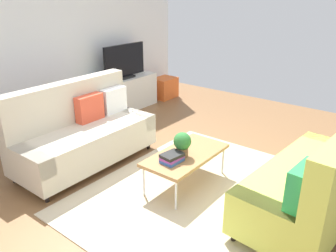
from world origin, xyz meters
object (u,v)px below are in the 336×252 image
at_px(tv_console, 125,94).
at_px(tv, 125,62).
at_px(couch_green, 318,181).
at_px(vase_0, 100,79).
at_px(storage_trunk, 164,88).
at_px(bottle_0, 111,77).
at_px(couch_beige, 83,132).
at_px(bottle_1, 115,75).
at_px(table_book_0, 172,160).
at_px(potted_plant, 182,143).
at_px(coffee_table, 186,155).

bearing_deg(tv_console, tv, -90.00).
height_order(couch_green, vase_0, couch_green).
bearing_deg(vase_0, storage_trunk, -5.10).
xyz_separation_m(tv_console, bottle_0, (-0.38, -0.04, 0.42)).
relative_size(couch_beige, storage_trunk, 3.67).
bearing_deg(tv_console, bottle_1, -172.10).
bearing_deg(bottle_1, couch_green, -104.03).
distance_m(vase_0, bottle_1, 0.31).
xyz_separation_m(table_book_0, bottle_0, (1.44, 2.52, 0.30)).
distance_m(storage_trunk, potted_plant, 3.70).
bearing_deg(tv_console, couch_beige, -149.54).
relative_size(couch_beige, potted_plant, 6.52).
height_order(tv, table_book_0, tv).
height_order(couch_green, bottle_0, couch_green).
relative_size(tv, table_book_0, 4.17).
xyz_separation_m(coffee_table, bottle_1, (1.27, 2.52, 0.37)).
bearing_deg(table_book_0, potted_plant, -1.59).
height_order(coffee_table, storage_trunk, storage_trunk).
height_order(couch_beige, bottle_1, couch_beige).
xyz_separation_m(coffee_table, vase_0, (0.97, 2.61, 0.33)).
bearing_deg(bottle_0, coffee_table, -114.97).
bearing_deg(bottle_0, couch_beige, -144.78).
bearing_deg(bottle_0, bottle_1, 0.00).
relative_size(tv_console, table_book_0, 5.83).
bearing_deg(potted_plant, tv, 57.24).
height_order(couch_green, tv, tv).
bearing_deg(storage_trunk, bottle_1, 177.53).
xyz_separation_m(couch_beige, tv_console, (1.94, 1.14, -0.13)).
height_order(tv_console, tv, tv).
distance_m(potted_plant, table_book_0, 0.24).
bearing_deg(tv, table_book_0, -125.68).
distance_m(couch_beige, bottle_0, 1.93).
bearing_deg(bottle_0, couch_green, -102.77).
relative_size(potted_plant, vase_0, 1.68).
bearing_deg(bottle_1, tv_console, 7.90).
xyz_separation_m(coffee_table, table_book_0, (-0.27, 0.00, 0.05)).
distance_m(couch_green, vase_0, 4.10).
bearing_deg(coffee_table, couch_green, -78.78).
bearing_deg(potted_plant, table_book_0, 178.41).
height_order(vase_0, bottle_0, bottle_0).
relative_size(tv, vase_0, 5.73).
relative_size(tv_console, bottle_0, 7.24).
relative_size(couch_green, storage_trunk, 3.76).
bearing_deg(table_book_0, storage_trunk, 40.07).
bearing_deg(potted_plant, bottle_0, 63.53).
bearing_deg(storage_trunk, bottle_0, 177.68).
distance_m(coffee_table, tv_console, 3.00).
distance_m(coffee_table, storage_trunk, 3.62).
bearing_deg(potted_plant, vase_0, 67.98).
distance_m(tv, table_book_0, 3.17).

